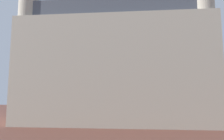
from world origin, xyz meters
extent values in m
cube|color=#B2A893|center=(-1.16, 31.19, 7.55)|extent=(27.74, 15.72, 15.10)
cube|color=#4C515B|center=(-1.16, 31.19, 16.30)|extent=(25.52, 14.46, 2.40)
cube|color=#B2A893|center=(-2.52, 31.19, 15.11)|extent=(4.28, 4.28, 30.22)
cylinder|color=#B2A893|center=(-13.53, 24.83, 9.36)|extent=(2.80, 2.80, 18.72)
cylinder|color=#B2A893|center=(11.21, 24.83, 9.19)|extent=(2.80, 2.80, 18.37)
camera|label=1|loc=(1.22, -1.70, 4.40)|focal=31.68mm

